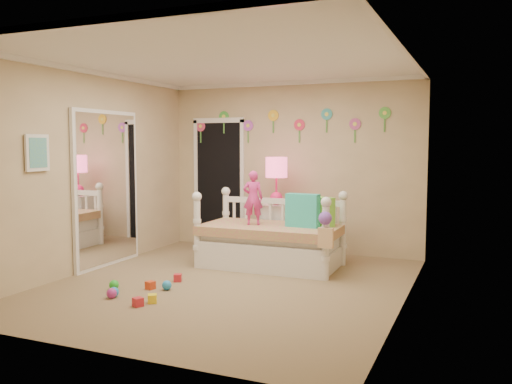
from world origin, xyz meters
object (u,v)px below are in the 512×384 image
at_px(daybed, 271,229).
at_px(child, 253,198).
at_px(nightstand, 276,230).
at_px(table_lamp, 276,173).

bearing_deg(daybed, child, -162.20).
relative_size(child, nightstand, 0.97).
distance_m(daybed, table_lamp, 1.03).
xyz_separation_m(daybed, table_lamp, (-0.19, 0.72, 0.71)).
relative_size(daybed, child, 2.56).
distance_m(child, nightstand, 0.97).
relative_size(daybed, nightstand, 2.48).
height_order(nightstand, table_lamp, table_lamp).
bearing_deg(table_lamp, daybed, -75.03).
distance_m(child, table_lamp, 0.85).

